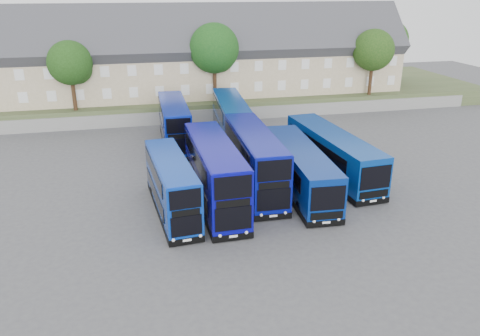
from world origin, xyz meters
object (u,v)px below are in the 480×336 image
object	(u,v)px
tree_east	(374,52)
tree_far	(389,41)
tree_mid	(215,50)
dd_front_mid	(215,175)
coach_east_a	(300,170)
dd_front_left	(172,187)
tree_west	(72,64)

from	to	relation	value
tree_east	tree_far	size ratio (longest dim) A/B	0.94
tree_mid	dd_front_mid	bearing A→B (deg)	-100.54
coach_east_a	tree_far	bearing A→B (deg)	54.79
dd_front_mid	tree_east	bearing A→B (deg)	42.67
tree_far	dd_front_left	bearing A→B (deg)	-137.29
dd_front_mid	tree_far	world-z (taller)	tree_far
tree_mid	tree_far	distance (m)	26.80
tree_east	tree_far	world-z (taller)	tree_far
dd_front_mid	tree_far	bearing A→B (deg)	43.89
coach_east_a	tree_west	bearing A→B (deg)	132.92
dd_front_left	coach_east_a	xyz separation A→B (m)	(10.08, 1.63, -0.23)
coach_east_a	tree_west	size ratio (longest dim) A/B	1.68
tree_west	coach_east_a	bearing A→B (deg)	-50.56
coach_east_a	tree_east	bearing A→B (deg)	55.42
dd_front_mid	coach_east_a	xyz separation A→B (m)	(6.88, 0.92, -0.57)
dd_front_left	dd_front_mid	distance (m)	3.29
dd_front_left	tree_west	distance (m)	25.97
tree_mid	tree_east	xyz separation A→B (m)	(20.00, -0.50, -0.68)
tree_east	tree_far	xyz separation A→B (m)	(6.00, 7.00, 0.34)
dd_front_mid	tree_west	world-z (taller)	tree_west
tree_west	tree_east	world-z (taller)	tree_east
coach_east_a	tree_east	distance (m)	29.04
dd_front_left	tree_east	world-z (taller)	tree_east
tree_west	tree_mid	bearing A→B (deg)	1.79
dd_front_mid	tree_far	xyz separation A→B (m)	(30.43, 30.34, 5.45)
tree_west	tree_far	distance (m)	42.58
tree_west	dd_front_left	bearing A→B (deg)	-70.82
coach_east_a	tree_mid	distance (m)	23.92
tree_far	dd_front_mid	bearing A→B (deg)	-135.09
dd_front_mid	tree_east	size ratio (longest dim) A/B	1.43
dd_front_left	tree_mid	bearing A→B (deg)	67.85
dd_front_left	tree_west	bearing A→B (deg)	104.30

